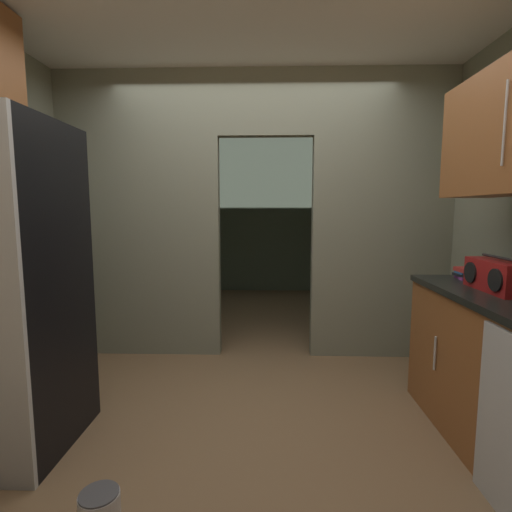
{
  "coord_description": "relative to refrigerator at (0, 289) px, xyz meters",
  "views": [
    {
      "loc": [
        0.13,
        -2.27,
        1.38
      ],
      "look_at": [
        0.04,
        0.78,
        1.02
      ],
      "focal_mm": 27.03,
      "sensor_mm": 36.0,
      "label": 1
    }
  ],
  "objects": [
    {
      "name": "adjoining_room_shell",
      "position": [
        1.38,
        3.57,
        0.38
      ],
      "size": [
        3.62,
        3.04,
        2.63
      ],
      "color": "slate",
      "rests_on": "ground"
    },
    {
      "name": "book_stack",
      "position": [
        2.88,
        0.57,
        0.01
      ],
      "size": [
        0.14,
        0.16,
        0.08
      ],
      "color": "#8C3893",
      "rests_on": "lower_cabinet_run"
    },
    {
      "name": "refrigerator",
      "position": [
        0.0,
        0.0,
        0.0
      ],
      "size": [
        0.73,
        0.78,
        1.87
      ],
      "color": "black",
      "rests_on": "ground"
    },
    {
      "name": "ground",
      "position": [
        1.38,
        0.18,
        -0.94
      ],
      "size": [
        20.0,
        20.0,
        0.0
      ],
      "primitive_type": "plane",
      "color": "brown"
    },
    {
      "name": "boombox",
      "position": [
        2.85,
        0.17,
        0.06
      ],
      "size": [
        0.17,
        0.44,
        0.21
      ],
      "color": "maroon",
      "rests_on": "lower_cabinet_run"
    },
    {
      "name": "paint_can",
      "position": [
        0.79,
        -0.6,
        -0.85
      ],
      "size": [
        0.17,
        0.17,
        0.17
      ],
      "color": "silver",
      "rests_on": "ground"
    },
    {
      "name": "kitchen_overhead_slab",
      "position": [
        1.38,
        0.58,
        1.73
      ],
      "size": [
        4.02,
        6.67,
        0.06
      ],
      "primitive_type": "cube",
      "color": "silver"
    },
    {
      "name": "kitchen_partition",
      "position": [
        1.36,
        1.51,
        0.45
      ],
      "size": [
        3.62,
        0.12,
        2.63
      ],
      "color": "gray",
      "rests_on": "ground"
    }
  ]
}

